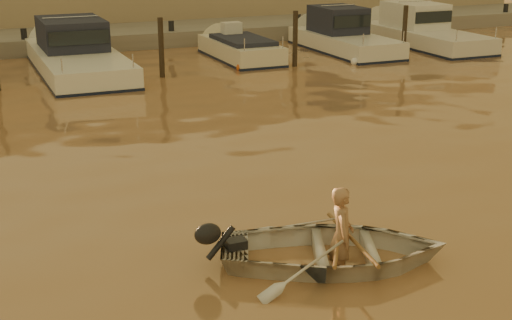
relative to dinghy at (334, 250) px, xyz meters
name	(u,v)px	position (x,y,z in m)	size (l,w,h in m)	color
ground_plane	(397,224)	(1.73, 0.88, -0.23)	(160.00, 160.00, 0.00)	#96623C
dinghy	(334,250)	(0.00, 0.00, 0.00)	(2.43, 3.40, 0.71)	silver
person	(342,235)	(0.09, -0.04, 0.23)	(0.56, 0.37, 1.53)	#A07450
outboard_motor	(235,248)	(-1.39, 0.56, 0.05)	(0.90, 0.40, 0.70)	black
oar_port	(351,238)	(0.23, -0.09, 0.19)	(0.06, 0.06, 2.10)	brown
oar_starboard	(338,238)	(0.05, -0.02, 0.19)	(0.06, 0.06, 2.10)	brown
moored_boat_2	(77,53)	(-0.92, 16.88, 0.39)	(2.69, 8.86, 1.75)	white
moored_boat_3	(240,53)	(5.28, 16.88, -0.01)	(1.86, 5.46, 0.95)	beige
moored_boat_4	(345,36)	(9.87, 16.88, 0.39)	(2.19, 6.79, 1.75)	white
moored_boat_5	(423,31)	(13.72, 16.88, 0.39)	(2.36, 7.88, 1.75)	silver
piling_2	(161,51)	(1.53, 14.68, 0.67)	(0.18, 0.18, 2.20)	#2D2319
piling_3	(295,42)	(6.53, 14.68, 0.67)	(0.18, 0.18, 2.20)	#2D2319
piling_4	(404,34)	(11.23, 14.68, 0.67)	(0.18, 0.18, 2.20)	#2D2319
fender_c	(129,86)	(0.04, 13.28, -0.13)	(0.30, 0.30, 0.30)	silver
fender_d	(240,67)	(4.43, 14.78, -0.13)	(0.30, 0.30, 0.30)	#D35318
fender_e	(355,62)	(8.76, 14.16, -0.13)	(0.30, 0.30, 0.30)	white
quay	(118,41)	(1.73, 22.38, -0.08)	(52.00, 4.00, 1.00)	gray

